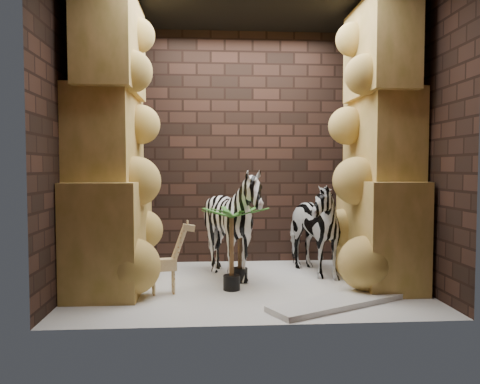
{
  "coord_description": "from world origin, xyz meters",
  "views": [
    {
      "loc": [
        -0.39,
        -4.8,
        1.24
      ],
      "look_at": [
        -0.06,
        0.15,
        0.98
      ],
      "focal_mm": 34.68,
      "sensor_mm": 36.0,
      "label": 1
    }
  ],
  "objects": [
    {
      "name": "rock_pillar_right",
      "position": [
        1.42,
        0.0,
        1.5
      ],
      "size": [
        0.58,
        1.25,
        3.0
      ],
      "primitive_type": null,
      "color": "tan",
      "rests_on": "floor"
    },
    {
      "name": "wall_back",
      "position": [
        0.0,
        1.25,
        1.5
      ],
      "size": [
        3.5,
        0.0,
        3.5
      ],
      "primitive_type": "plane",
      "rotation": [
        1.57,
        0.0,
        0.0
      ],
      "color": "#301D16",
      "rests_on": "ground"
    },
    {
      "name": "surfboard",
      "position": [
        0.81,
        -0.74,
        0.03
      ],
      "size": [
        1.46,
        0.98,
        0.05
      ],
      "primitive_type": "cube",
      "rotation": [
        0.0,
        0.0,
        0.47
      ],
      "color": "silver",
      "rests_on": "floor"
    },
    {
      "name": "zebra_right",
      "position": [
        0.75,
        0.47,
        0.63
      ],
      "size": [
        0.86,
        1.18,
        1.25
      ],
      "primitive_type": "imported",
      "rotation": [
        0.0,
        0.0,
        0.3
      ],
      "color": "white",
      "rests_on": "floor"
    },
    {
      "name": "palm_back",
      "position": [
        -0.16,
        -0.18,
        0.42
      ],
      "size": [
        0.36,
        0.36,
        0.85
      ],
      "primitive_type": null,
      "color": "#2B6125",
      "rests_on": "floor"
    },
    {
      "name": "zebra_left",
      "position": [
        -0.13,
        0.24,
        0.55
      ],
      "size": [
        1.37,
        1.5,
        1.1
      ],
      "primitive_type": "imported",
      "rotation": [
        0.0,
        0.0,
        -0.39
      ],
      "color": "white",
      "rests_on": "floor"
    },
    {
      "name": "giraffe_toy",
      "position": [
        -0.84,
        -0.29,
        0.37
      ],
      "size": [
        0.4,
        0.2,
        0.74
      ],
      "primitive_type": null,
      "rotation": [
        0.0,
        0.0,
        0.2
      ],
      "color": "#DFC289",
      "rests_on": "floor"
    },
    {
      "name": "floor",
      "position": [
        0.0,
        0.0,
        0.0
      ],
      "size": [
        3.5,
        3.5,
        0.0
      ],
      "primitive_type": "plane",
      "color": "silver",
      "rests_on": "ground"
    },
    {
      "name": "wall_right",
      "position": [
        1.75,
        0.0,
        1.5
      ],
      "size": [
        0.0,
        3.0,
        3.0
      ],
      "primitive_type": "plane",
      "rotation": [
        1.57,
        0.0,
        -1.57
      ],
      "color": "#301D16",
      "rests_on": "ground"
    },
    {
      "name": "wall_front",
      "position": [
        0.0,
        -1.25,
        1.5
      ],
      "size": [
        3.5,
        0.0,
        3.5
      ],
      "primitive_type": "plane",
      "rotation": [
        -1.57,
        0.0,
        0.0
      ],
      "color": "#301D16",
      "rests_on": "ground"
    },
    {
      "name": "wall_left",
      "position": [
        -1.75,
        0.0,
        1.5
      ],
      "size": [
        0.0,
        3.0,
        3.0
      ],
      "primitive_type": "plane",
      "rotation": [
        1.57,
        0.0,
        1.57
      ],
      "color": "#301D16",
      "rests_on": "ground"
    },
    {
      "name": "palm_front",
      "position": [
        -0.06,
        0.15,
        0.41
      ],
      "size": [
        0.36,
        0.36,
        0.83
      ],
      "primitive_type": null,
      "color": "#2B6125",
      "rests_on": "floor"
    },
    {
      "name": "rock_pillar_left",
      "position": [
        -1.4,
        0.0,
        1.5
      ],
      "size": [
        0.68,
        1.3,
        3.0
      ],
      "primitive_type": null,
      "color": "tan",
      "rests_on": "floor"
    }
  ]
}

